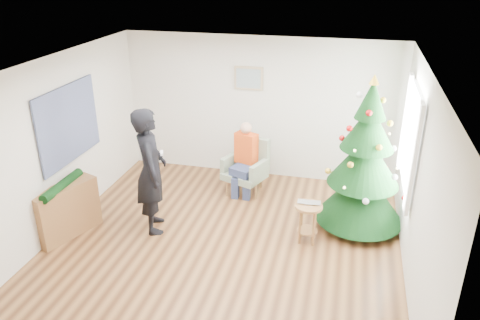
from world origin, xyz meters
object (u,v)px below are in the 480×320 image
(stool, at_px, (308,223))
(console, at_px, (66,211))
(armchair, at_px, (246,172))
(standing_man, at_px, (151,171))
(christmas_tree, at_px, (365,162))

(stool, relative_size, console, 0.60)
(armchair, height_order, standing_man, standing_man)
(christmas_tree, height_order, standing_man, christmas_tree)
(stool, xyz_separation_m, console, (-3.49, -0.66, 0.09))
(christmas_tree, distance_m, armchair, 2.20)
(console, bearing_deg, armchair, 62.29)
(stool, bearing_deg, christmas_tree, 40.62)
(christmas_tree, relative_size, console, 2.39)
(standing_man, xyz_separation_m, console, (-1.18, -0.48, -0.56))
(christmas_tree, xyz_separation_m, stool, (-0.72, -0.62, -0.77))
(standing_man, bearing_deg, christmas_tree, -99.27)
(console, bearing_deg, stool, 31.45)
(stool, distance_m, standing_man, 2.41)
(armchair, bearing_deg, christmas_tree, -0.02)
(armchair, xyz_separation_m, standing_man, (-1.09, -1.53, 0.61))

